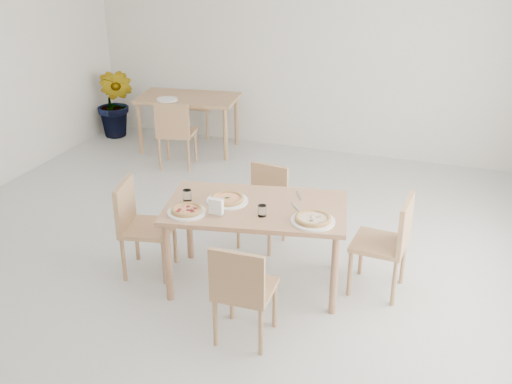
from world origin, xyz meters
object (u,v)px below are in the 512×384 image
(tumbler_a, at_px, (262,211))
(tumbler_b, at_px, (187,195))
(plate_margherita, at_px, (227,201))
(second_table, at_px, (188,103))
(napkin_holder, at_px, (216,207))
(chair_north, at_px, (265,200))
(pizza_pepperoni, at_px, (186,210))
(plate_pepperoni, at_px, (187,212))
(chair_east, at_px, (390,239))
(pizza_mushroom, at_px, (313,218))
(chair_back_n, at_px, (202,100))
(main_table, at_px, (256,215))
(chair_back_s, at_px, (175,130))
(plate_empty, at_px, (167,99))
(chair_west, at_px, (139,221))
(chair_south, at_px, (242,287))
(pizza_margherita, at_px, (227,198))
(plate_mushroom, at_px, (313,221))
(potted_plant, at_px, (116,103))

(tumbler_a, xyz_separation_m, tumbler_b, (-0.69, 0.06, 0.00))
(tumbler_a, bearing_deg, plate_margherita, 157.60)
(second_table, bearing_deg, plate_margherita, -66.81)
(plate_margherita, height_order, napkin_holder, napkin_holder)
(chair_north, xyz_separation_m, pizza_pepperoni, (-0.30, -1.07, 0.33))
(tumbler_a, bearing_deg, plate_pepperoni, -164.59)
(chair_east, xyz_separation_m, second_table, (-3.12, 2.66, 0.15))
(chair_north, height_order, pizza_mushroom, pizza_mushroom)
(chair_east, height_order, chair_back_n, chair_back_n)
(plate_margherita, bearing_deg, tumbler_b, -164.44)
(tumbler_b, distance_m, napkin_holder, 0.38)
(main_table, distance_m, chair_north, 0.79)
(chair_back_s, bearing_deg, chair_east, 135.16)
(chair_back_s, bearing_deg, pizza_pepperoni, 107.57)
(plate_empty, bearing_deg, plate_margherita, -53.68)
(chair_west, height_order, chair_back_n, chair_back_n)
(pizza_pepperoni, distance_m, tumbler_b, 0.24)
(chair_west, bearing_deg, plate_pepperoni, -119.06)
(chair_south, xyz_separation_m, chair_east, (0.90, 1.06, 0.03))
(plate_margherita, relative_size, second_table, 0.24)
(pizza_pepperoni, bearing_deg, main_table, 34.40)
(tumbler_a, bearing_deg, pizza_margherita, 157.60)
(main_table, distance_m, pizza_mushroom, 0.55)
(chair_back_n, distance_m, plate_empty, 1.02)
(main_table, height_order, tumbler_a, tumbler_a)
(plate_mushroom, bearing_deg, chair_north, 128.67)
(chair_east, relative_size, pizza_pepperoni, 3.03)
(potted_plant, bearing_deg, chair_north, -36.57)
(plate_mushroom, bearing_deg, pizza_mushroom, 180.00)
(second_table, bearing_deg, chair_south, -67.32)
(plate_margherita, xyz_separation_m, tumbler_a, (0.36, -0.15, 0.04))
(pizza_mushroom, bearing_deg, napkin_holder, -169.67)
(plate_mushroom, bearing_deg, chair_west, -179.02)
(chair_west, height_order, plate_margherita, chair_west)
(chair_east, xyz_separation_m, chair_back_n, (-3.26, 3.39, 0.00))
(potted_plant, bearing_deg, plate_pepperoni, -50.30)
(plate_margherita, relative_size, napkin_holder, 2.53)
(chair_south, bearing_deg, chair_back_s, -57.46)
(second_table, bearing_deg, chair_north, -57.59)
(plate_pepperoni, bearing_deg, pizza_margherita, 54.23)
(chair_east, xyz_separation_m, plate_mushroom, (-0.56, -0.39, 0.25))
(chair_north, relative_size, chair_east, 0.89)
(plate_mushroom, relative_size, pizza_mushroom, 1.02)
(plate_pepperoni, distance_m, chair_back_s, 2.91)
(pizza_mushroom, xyz_separation_m, second_table, (-2.56, 3.04, -0.13))
(chair_north, height_order, pizza_margherita, pizza_margherita)
(tumbler_b, height_order, chair_back_n, chair_back_n)
(tumbler_a, bearing_deg, pizza_mushroom, 4.73)
(tumbler_b, bearing_deg, chair_north, 64.74)
(pizza_mushroom, relative_size, chair_back_s, 0.39)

